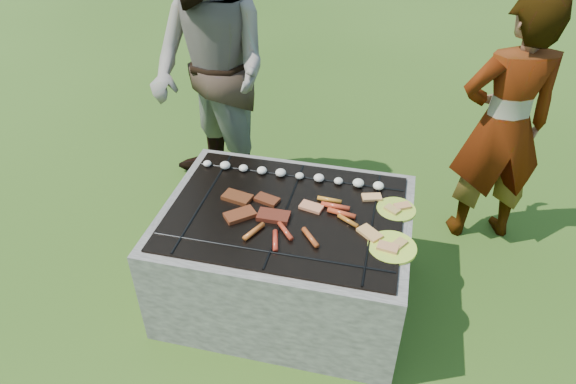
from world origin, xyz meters
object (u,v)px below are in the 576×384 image
object	(u,v)px
plate_far	(396,209)
cook	(503,127)
fire_pit	(286,257)
bystander	(210,74)
plate_near	(392,247)

from	to	relation	value
plate_far	cook	size ratio (longest dim) A/B	0.15
fire_pit	plate_far	bearing A→B (deg)	15.30
cook	fire_pit	bearing A→B (deg)	20.99
plate_far	cook	world-z (taller)	cook
plate_far	bystander	size ratio (longest dim) A/B	0.13
plate_far	cook	distance (m)	0.91
bystander	cook	bearing A→B (deg)	34.56
plate_near	cook	bearing A→B (deg)	60.79
plate_near	cook	world-z (taller)	cook
fire_pit	plate_near	xyz separation A→B (m)	(0.56, -0.15, 0.33)
fire_pit	plate_near	distance (m)	0.67
cook	plate_far	bearing A→B (deg)	35.09
fire_pit	plate_near	bearing A→B (deg)	-14.94
cook	bystander	xyz separation A→B (m)	(-1.83, 0.02, 0.14)
plate_far	fire_pit	bearing A→B (deg)	-164.70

